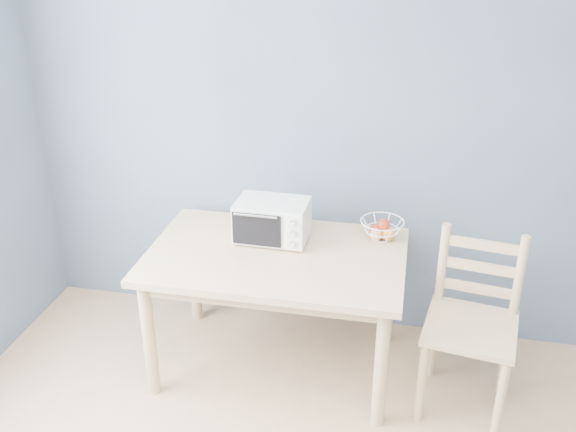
% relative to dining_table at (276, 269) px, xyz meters
% --- Properties ---
extents(room, '(4.01, 4.51, 2.61)m').
position_rel_dining_table_xyz_m(room, '(0.34, -1.70, 0.65)').
color(room, tan).
rests_on(room, ground).
extents(dining_table, '(1.40, 0.90, 0.75)m').
position_rel_dining_table_xyz_m(dining_table, '(0.00, 0.00, 0.00)').
color(dining_table, '#D0B57C').
rests_on(dining_table, ground).
extents(toaster_oven, '(0.41, 0.30, 0.24)m').
position_rel_dining_table_xyz_m(toaster_oven, '(-0.07, 0.15, 0.23)').
color(toaster_oven, white).
rests_on(toaster_oven, dining_table).
extents(fruit_basket, '(0.31, 0.31, 0.13)m').
position_rel_dining_table_xyz_m(fruit_basket, '(0.55, 0.28, 0.16)').
color(fruit_basket, white).
rests_on(fruit_basket, dining_table).
extents(dining_chair, '(0.52, 0.52, 0.97)m').
position_rel_dining_table_xyz_m(dining_chair, '(1.06, -0.09, -0.17)').
color(dining_chair, '#D0B57C').
rests_on(dining_chair, ground).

